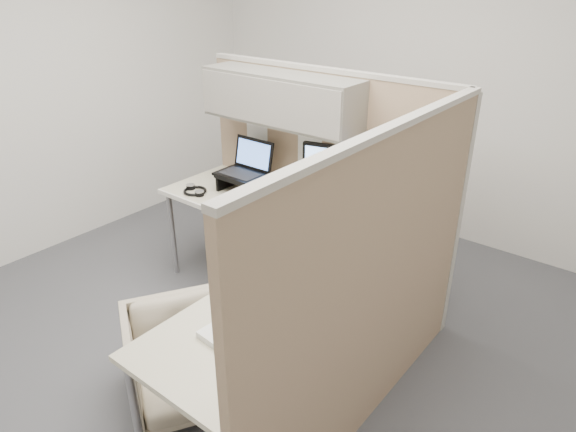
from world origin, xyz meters
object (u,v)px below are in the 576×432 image
Objects in this scene: keyboard at (306,227)px; desk at (278,248)px; office_chair at (183,355)px; monitor_left at (334,174)px.

desk is at bearing -81.95° from keyboard.
office_chair is (-0.09, -0.72, -0.38)m from desk.
monitor_left reaches higher than keyboard.
office_chair is 1.31× the size of keyboard.
office_chair is at bearing -96.73° from desk.
monitor_left is at bearing 88.48° from desk.
desk is 4.29× the size of keyboard.
keyboard is (0.03, 0.24, 0.05)m from desk.
office_chair is 1.31× the size of monitor_left.
keyboard is at bearing 24.69° from office_chair.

